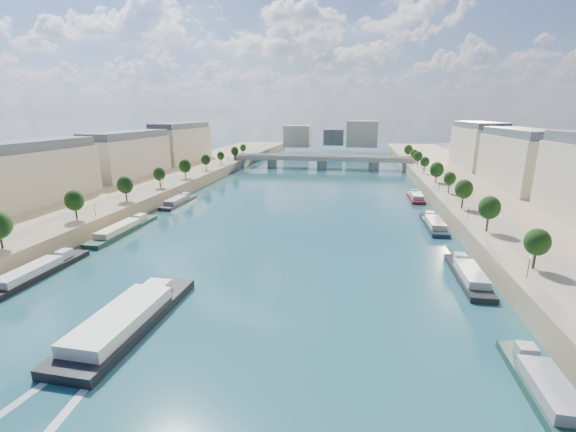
% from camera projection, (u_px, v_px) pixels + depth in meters
% --- Properties ---
extents(ground, '(700.00, 700.00, 0.00)m').
position_uv_depth(ground, '(292.00, 215.00, 132.21)').
color(ground, '#0D2F3C').
rests_on(ground, ground).
extents(quay_left, '(44.00, 520.00, 5.00)m').
position_uv_depth(quay_left, '(102.00, 200.00, 143.64)').
color(quay_left, '#9E8460').
rests_on(quay_left, ground).
extents(quay_right, '(44.00, 520.00, 5.00)m').
position_uv_depth(quay_right, '(520.00, 218.00, 119.48)').
color(quay_right, '#9E8460').
rests_on(quay_right, ground).
extents(pave_left, '(14.00, 520.00, 0.10)m').
position_uv_depth(pave_left, '(138.00, 195.00, 140.46)').
color(pave_left, gray).
rests_on(pave_left, quay_left).
extents(pave_right, '(14.00, 520.00, 0.10)m').
position_uv_depth(pave_right, '(470.00, 208.00, 121.33)').
color(pave_right, gray).
rests_on(pave_right, quay_right).
extents(trees_left, '(4.80, 268.80, 8.26)m').
position_uv_depth(trees_left, '(144.00, 179.00, 140.61)').
color(trees_left, '#382B1E').
rests_on(trees_left, ground).
extents(trees_right, '(4.80, 268.80, 8.26)m').
position_uv_depth(trees_right, '(457.00, 185.00, 129.76)').
color(trees_right, '#382B1E').
rests_on(trees_right, ground).
extents(lamps_left, '(0.36, 200.36, 4.28)m').
position_uv_depth(lamps_left, '(133.00, 193.00, 129.49)').
color(lamps_left, black).
rests_on(lamps_left, ground).
extents(lamps_right, '(0.36, 200.36, 4.28)m').
position_uv_depth(lamps_right, '(452.00, 195.00, 126.13)').
color(lamps_right, black).
rests_on(lamps_right, ground).
extents(buildings_left, '(16.00, 226.00, 23.20)m').
position_uv_depth(buildings_left, '(87.00, 158.00, 153.59)').
color(buildings_left, beige).
rests_on(buildings_left, ground).
extents(buildings_right, '(16.00, 226.00, 23.20)m').
position_uv_depth(buildings_right, '(555.00, 169.00, 125.07)').
color(buildings_right, beige).
rests_on(buildings_right, ground).
extents(skyline, '(79.00, 42.00, 22.00)m').
position_uv_depth(skyline, '(337.00, 135.00, 336.54)').
color(skyline, beige).
rests_on(skyline, ground).
extents(bridge, '(112.00, 12.00, 8.15)m').
position_uv_depth(bridge, '(322.00, 160.00, 241.00)').
color(bridge, '#C1B79E').
rests_on(bridge, ground).
extents(tour_barge, '(9.50, 30.91, 4.17)m').
position_uv_depth(tour_barge, '(128.00, 319.00, 63.41)').
color(tour_barge, black).
rests_on(tour_barge, ground).
extents(wake, '(10.76, 25.99, 0.04)m').
position_uv_depth(wake, '(54.00, 395.00, 48.01)').
color(wake, silver).
rests_on(wake, ground).
extents(moored_barges_left, '(5.00, 154.49, 3.60)m').
position_uv_depth(moored_barges_left, '(51.00, 266.00, 86.32)').
color(moored_barges_left, '#1C283F').
rests_on(moored_barges_left, ground).
extents(moored_barges_right, '(5.00, 132.57, 3.60)m').
position_uv_depth(moored_barges_right, '(447.00, 244.00, 100.61)').
color(moored_barges_right, '#183D32').
rests_on(moored_barges_right, ground).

